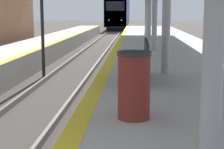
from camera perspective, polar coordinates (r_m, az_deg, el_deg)
name	(u,v)px	position (r m, az deg, el deg)	size (l,w,h in m)	color
train	(119,12)	(56.71, 1.08, 9.45)	(2.77, 22.27, 4.56)	black
trash_bin	(134,85)	(5.43, 3.36, -1.63)	(0.49, 0.49, 0.99)	maroon
bench	(141,59)	(8.39, 4.40, 2.30)	(0.44, 1.76, 0.92)	#28282D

